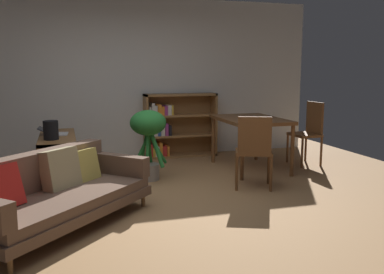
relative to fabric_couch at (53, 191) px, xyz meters
name	(u,v)px	position (x,y,z in m)	size (l,w,h in m)	color
ground_plane	(156,203)	(1.10, 0.39, -0.34)	(8.16, 8.16, 0.00)	#A87A4C
back_wall_panel	(122,79)	(1.10, 3.09, 1.01)	(6.80, 0.10, 2.70)	silver
fabric_couch	(53,191)	(0.00, 0.00, 0.00)	(1.96, 1.98, 0.73)	olive
media_console	(58,159)	(0.04, 1.73, -0.03)	(0.47, 1.38, 0.63)	brown
open_laptop	(55,133)	(0.00, 1.82, 0.31)	(0.40, 0.31, 0.11)	silver
desk_speaker	(51,130)	(-0.03, 1.41, 0.41)	(0.19, 0.19, 0.24)	black
potted_floor_plant	(148,133)	(1.23, 1.44, 0.32)	(0.51, 0.52, 0.97)	#9E9389
dining_table	(250,123)	(2.83, 1.63, 0.36)	(0.87, 1.28, 0.79)	brown
dining_chair_near	(254,148)	(2.42, 0.61, 0.19)	(0.57, 0.53, 0.94)	brown
dining_chair_far	(309,129)	(3.88, 1.69, 0.22)	(0.41, 0.47, 1.00)	brown
bookshelf	(174,126)	(1.97, 2.90, 0.19)	(1.25, 0.33, 1.09)	olive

